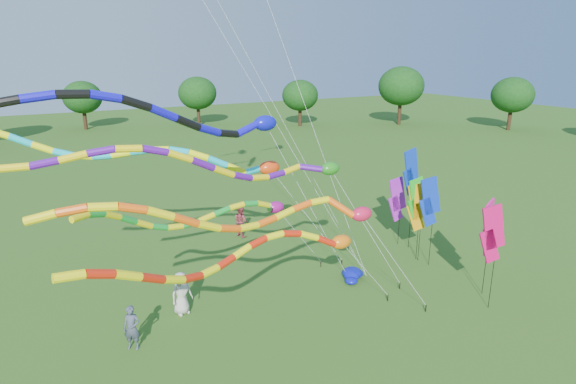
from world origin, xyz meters
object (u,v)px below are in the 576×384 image
tube_kite_orange (265,215)px  blue_nylon_heap (353,273)px  person_c (241,221)px  person_a (181,293)px  tube_kite_red (261,252)px  person_b (132,328)px

tube_kite_orange → blue_nylon_heap: bearing=31.9°
tube_kite_orange → person_c: 12.82m
person_a → person_c: 8.67m
tube_kite_orange → tube_kite_red: bearing=144.6°
person_b → person_c: 11.31m
tube_kite_red → person_b: bearing=128.8°
blue_nylon_heap → person_a: 8.08m
tube_kite_red → blue_nylon_heap: tube_kite_red is taller
person_a → person_b: (-2.26, -1.52, -0.06)m
tube_kite_orange → person_c: size_ratio=7.56×
blue_nylon_heap → tube_kite_orange: bearing=-149.0°
person_a → person_c: bearing=38.8°
person_c → tube_kite_orange: bearing=147.9°
blue_nylon_heap → person_b: bearing=-175.5°
tube_kite_orange → person_c: tube_kite_orange is taller
tube_kite_red → person_b: 5.79m
blue_nylon_heap → person_c: person_c is taller
person_a → person_b: size_ratio=1.08×
blue_nylon_heap → person_a: bearing=174.9°
tube_kite_red → tube_kite_orange: bearing=-47.8°
tube_kite_orange → person_a: 6.62m
person_c → person_b: bearing=123.9°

